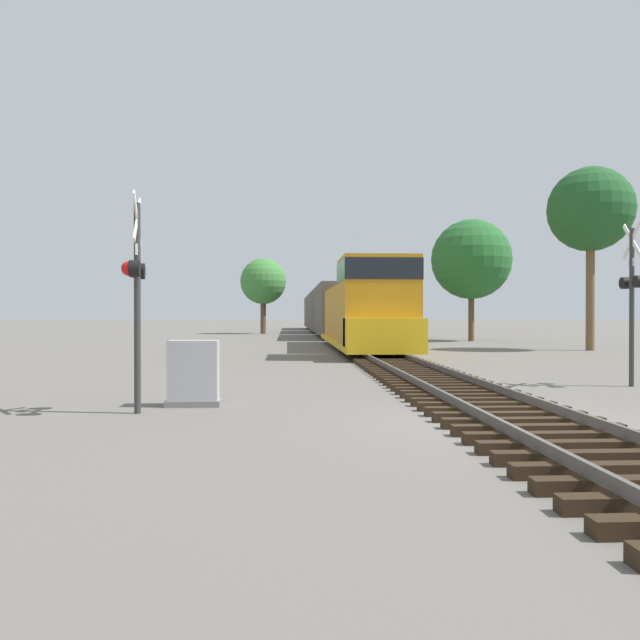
{
  "coord_description": "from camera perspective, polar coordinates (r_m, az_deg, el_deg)",
  "views": [
    {
      "loc": [
        -3.72,
        -9.95,
        1.78
      ],
      "look_at": [
        -2.67,
        10.17,
        1.62
      ],
      "focal_mm": 35.0,
      "sensor_mm": 36.0,
      "label": 1
    }
  ],
  "objects": [
    {
      "name": "crossing_signal_near",
      "position": [
        11.77,
        -16.49,
        3.33
      ],
      "size": [
        0.41,
        1.01,
        3.98
      ],
      "rotation": [
        0.0,
        0.0,
        -1.46
      ],
      "color": "#333333",
      "rests_on": "ground"
    },
    {
      "name": "tree_mid_background",
      "position": [
        44.29,
        13.67,
        5.4
      ],
      "size": [
        5.49,
        5.49,
        8.37
      ],
      "color": "brown",
      "rests_on": "ground"
    },
    {
      "name": "ground_plane",
      "position": [
        10.77,
        17.5,
        -9.1
      ],
      "size": [
        400.0,
        400.0,
        0.0
      ],
      "primitive_type": "plane",
      "color": "#666059"
    },
    {
      "name": "relay_cabinet",
      "position": [
        12.5,
        -11.48,
        -4.84
      ],
      "size": [
        1.06,
        0.54,
        1.29
      ],
      "color": "slate",
      "rests_on": "ground"
    },
    {
      "name": "tree_deep_background",
      "position": [
        59.99,
        -5.22,
        3.51
      ],
      "size": [
        4.39,
        4.39,
        7.22
      ],
      "color": "brown",
      "rests_on": "ground"
    },
    {
      "name": "crossing_signal_far",
      "position": [
        17.4,
        26.69,
        2.47
      ],
      "size": [
        0.36,
        1.01,
        4.12
      ],
      "rotation": [
        0.0,
        0.0,
        1.52
      ],
      "color": "#333333",
      "rests_on": "ground"
    },
    {
      "name": "freight_train",
      "position": [
        54.98,
        0.91,
        0.73
      ],
      "size": [
        3.1,
        62.92,
        4.17
      ],
      "color": "#B77A14",
      "rests_on": "ground"
    },
    {
      "name": "rail_track_bed",
      "position": [
        10.74,
        17.5,
        -8.39
      ],
      "size": [
        2.6,
        160.0,
        0.31
      ],
      "color": "black",
      "rests_on": "ground"
    },
    {
      "name": "tree_far_right",
      "position": [
        34.61,
        23.5,
        9.19
      ],
      "size": [
        4.23,
        4.23,
        9.23
      ],
      "color": "brown",
      "rests_on": "ground"
    }
  ]
}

